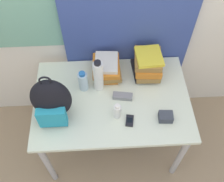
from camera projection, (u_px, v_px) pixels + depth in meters
ground_plane at (114, 180)px, 2.40m from camera, size 12.00×12.00×0.00m
wall_back at (108, 5)px, 1.88m from camera, size 6.00×0.06×2.50m
curtain_blue at (130, 9)px, 1.86m from camera, size 1.02×0.04×2.50m
desk at (112, 105)px, 2.09m from camera, size 1.19×0.80×0.76m
backpack at (51, 101)px, 1.78m from camera, size 0.28×0.21×0.43m
book_stack_left at (107, 68)px, 2.10m from camera, size 0.23×0.28×0.15m
book_stack_center at (147, 64)px, 2.08m from camera, size 0.24×0.28×0.21m
water_bottle at (83, 81)px, 2.00m from camera, size 0.07×0.07×0.19m
sports_bottle at (98, 76)px, 1.95m from camera, size 0.08×0.08×0.30m
sunscreen_bottle at (117, 111)px, 1.87m from camera, size 0.05×0.05×0.14m
cell_phone at (130, 121)px, 1.89m from camera, size 0.07×0.10×0.02m
sunglasses_case at (123, 96)px, 2.00m from camera, size 0.16×0.08×0.04m
camera_pouch at (166, 117)px, 1.88m from camera, size 0.11×0.09×0.06m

